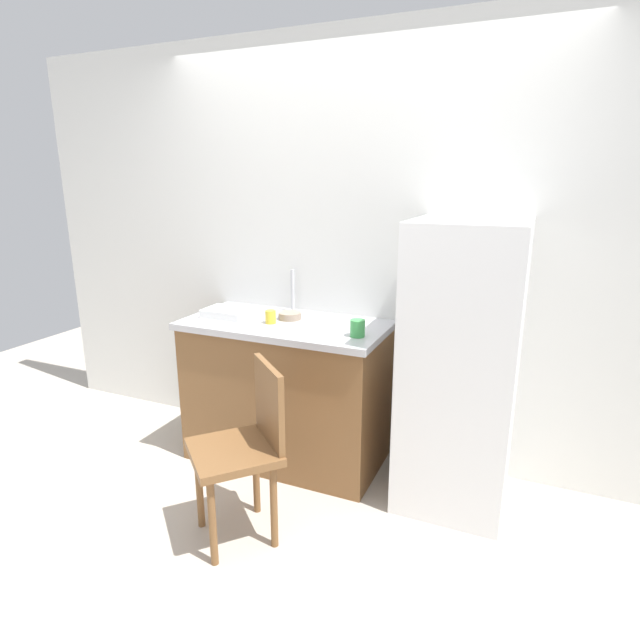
{
  "coord_description": "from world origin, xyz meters",
  "views": [
    {
      "loc": [
        1.06,
        -2.02,
        1.74
      ],
      "look_at": [
        -0.08,
        0.6,
        0.95
      ],
      "focal_mm": 28.94,
      "sensor_mm": 36.0,
      "label": 1
    }
  ],
  "objects_px": {
    "refrigerator": "(461,367)",
    "terracotta_bowl": "(290,316)",
    "chair": "(246,444)",
    "cup_green": "(358,328)",
    "dish_tray": "(227,313)",
    "cup_yellow": "(271,317)"
  },
  "relations": [
    {
      "from": "refrigerator",
      "to": "cup_yellow",
      "type": "relative_size",
      "value": 19.56
    },
    {
      "from": "chair",
      "to": "cup_green",
      "type": "height_order",
      "value": "cup_green"
    },
    {
      "from": "refrigerator",
      "to": "chair",
      "type": "relative_size",
      "value": 1.74
    },
    {
      "from": "refrigerator",
      "to": "dish_tray",
      "type": "bearing_deg",
      "value": -178.85
    },
    {
      "from": "cup_yellow",
      "to": "cup_green",
      "type": "relative_size",
      "value": 0.84
    },
    {
      "from": "terracotta_bowl",
      "to": "cup_green",
      "type": "relative_size",
      "value": 1.49
    },
    {
      "from": "chair",
      "to": "terracotta_bowl",
      "type": "distance_m",
      "value": 0.94
    },
    {
      "from": "cup_green",
      "to": "dish_tray",
      "type": "bearing_deg",
      "value": 175.29
    },
    {
      "from": "terracotta_bowl",
      "to": "cup_yellow",
      "type": "height_order",
      "value": "cup_yellow"
    },
    {
      "from": "dish_tray",
      "to": "cup_green",
      "type": "height_order",
      "value": "cup_green"
    },
    {
      "from": "chair",
      "to": "cup_yellow",
      "type": "bearing_deg",
      "value": 150.84
    },
    {
      "from": "refrigerator",
      "to": "cup_green",
      "type": "bearing_deg",
      "value": -169.44
    },
    {
      "from": "chair",
      "to": "terracotta_bowl",
      "type": "xyz_separation_m",
      "value": [
        -0.17,
        0.82,
        0.43
      ]
    },
    {
      "from": "terracotta_bowl",
      "to": "cup_green",
      "type": "bearing_deg",
      "value": -19.26
    },
    {
      "from": "cup_green",
      "to": "terracotta_bowl",
      "type": "bearing_deg",
      "value": 160.74
    },
    {
      "from": "refrigerator",
      "to": "chair",
      "type": "xyz_separation_m",
      "value": [
        -0.89,
        -0.74,
        -0.27
      ]
    },
    {
      "from": "cup_yellow",
      "to": "dish_tray",
      "type": "bearing_deg",
      "value": 175.11
    },
    {
      "from": "dish_tray",
      "to": "cup_green",
      "type": "xyz_separation_m",
      "value": [
        0.89,
        -0.07,
        0.02
      ]
    },
    {
      "from": "refrigerator",
      "to": "terracotta_bowl",
      "type": "relative_size",
      "value": 11.0
    },
    {
      "from": "chair",
      "to": "refrigerator",
      "type": "bearing_deg",
      "value": 82.43
    },
    {
      "from": "dish_tray",
      "to": "terracotta_bowl",
      "type": "xyz_separation_m",
      "value": [
        0.39,
        0.1,
        -0.0
      ]
    },
    {
      "from": "chair",
      "to": "cup_green",
      "type": "xyz_separation_m",
      "value": [
        0.34,
        0.64,
        0.45
      ]
    }
  ]
}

